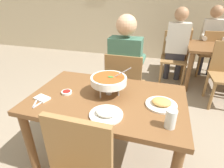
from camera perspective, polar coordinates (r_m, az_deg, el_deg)
ground_plane at (r=1.97m, az=-1.34°, el=-22.48°), size 16.00×16.00×0.00m
dining_table_main at (r=1.55m, az=-1.58°, el=-7.63°), size 1.28×0.80×0.72m
chair_diner_main at (r=2.18m, az=4.00°, el=0.03°), size 0.44×0.44×0.90m
diner_main at (r=2.11m, az=4.40°, el=6.13°), size 0.40×0.45×1.31m
curry_bowl at (r=1.48m, az=-1.18°, el=1.14°), size 0.33×0.30×0.26m
rice_plate at (r=1.27m, az=-1.88°, el=-9.29°), size 0.24×0.24×0.06m
appetizer_plate at (r=1.43m, az=15.47°, el=-5.95°), size 0.24×0.24×0.06m
sauce_dish at (r=1.59m, az=-14.27°, el=-2.56°), size 0.09×0.09×0.02m
napkin_folded at (r=1.57m, az=-21.43°, el=-4.26°), size 0.14×0.11×0.02m
fork_utensil at (r=1.55m, az=-23.06°, el=-5.15°), size 0.08×0.16×0.01m
spoon_utensil at (r=1.52m, az=-21.58°, el=-5.49°), size 0.04×0.17×0.01m
drink_glass at (r=1.21m, az=18.19°, el=-10.75°), size 0.07×0.07×0.13m
dining_table_far at (r=3.49m, az=30.71°, el=8.25°), size 1.00×0.80×0.72m
chair_bg_left at (r=3.47m, az=19.15°, el=8.97°), size 0.44×0.44×0.90m
chair_bg_middle at (r=3.95m, az=28.95°, el=9.16°), size 0.49×0.49×0.90m
chair_bg_corner at (r=3.94m, az=21.49°, el=10.62°), size 0.46×0.46×0.90m
patron_bg_left at (r=3.38m, az=20.01°, el=12.57°), size 0.40×0.45×1.31m
patron_bg_middle at (r=4.02m, az=29.07°, el=12.95°), size 0.40×0.45×1.31m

